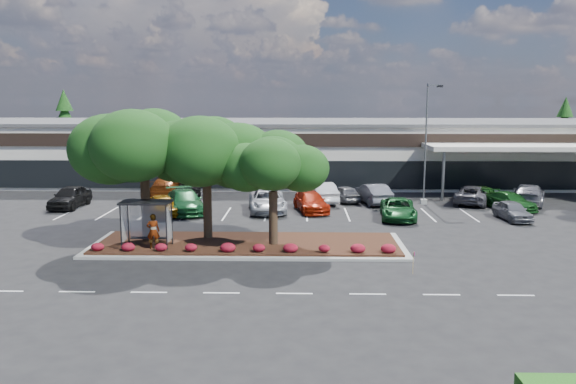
{
  "coord_description": "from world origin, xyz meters",
  "views": [
    {
      "loc": [
        1.09,
        -27.48,
        8.29
      ],
      "look_at": [
        0.24,
        7.76,
        2.6
      ],
      "focal_mm": 35.0,
      "sensor_mm": 36.0,
      "label": 1
    }
  ],
  "objects_px": {
    "light_pole": "(427,152)",
    "survey_stake": "(414,260)",
    "car_0": "(70,197)",
    "car_1": "(185,202)"
  },
  "relations": [
    {
      "from": "car_0",
      "to": "car_1",
      "type": "xyz_separation_m",
      "value": [
        9.53,
        -1.84,
        -0.02
      ]
    },
    {
      "from": "light_pole",
      "to": "survey_stake",
      "type": "distance_m",
      "value": 19.87
    },
    {
      "from": "survey_stake",
      "to": "car_0",
      "type": "bearing_deg",
      "value": 144.77
    },
    {
      "from": "car_0",
      "to": "light_pole",
      "type": "bearing_deg",
      "value": 5.03
    },
    {
      "from": "survey_stake",
      "to": "light_pole",
      "type": "bearing_deg",
      "value": 76.27
    },
    {
      "from": "light_pole",
      "to": "survey_stake",
      "type": "bearing_deg",
      "value": -103.73
    },
    {
      "from": "car_0",
      "to": "car_1",
      "type": "height_order",
      "value": "car_0"
    },
    {
      "from": "car_0",
      "to": "survey_stake",
      "type": "bearing_deg",
      "value": -34.63
    },
    {
      "from": "light_pole",
      "to": "survey_stake",
      "type": "height_order",
      "value": "light_pole"
    },
    {
      "from": "light_pole",
      "to": "car_0",
      "type": "distance_m",
      "value": 28.69
    }
  ]
}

